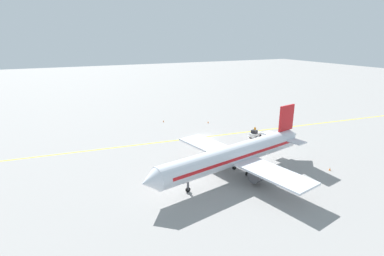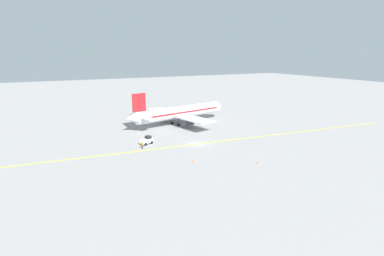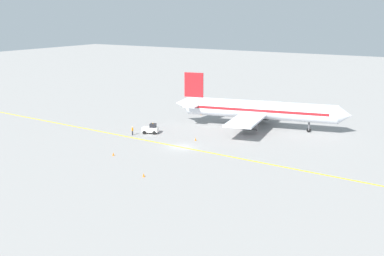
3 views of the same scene
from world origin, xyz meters
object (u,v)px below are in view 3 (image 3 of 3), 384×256
object	(u,v)px
airplane_at_gate	(258,110)
traffic_cone_mid_apron	(144,175)
baggage_tug_white	(151,129)
traffic_cone_far_edge	(196,139)
ground_crew_worker	(132,131)
traffic_cone_by_wingtip	(113,154)
traffic_cone_near_nose	(201,114)

from	to	relation	value
airplane_at_gate	traffic_cone_mid_apron	bearing A→B (deg)	-0.40
baggage_tug_white	traffic_cone_far_edge	size ratio (longest dim) A/B	6.08
airplane_at_gate	ground_crew_worker	size ratio (longest dim) A/B	21.01
traffic_cone_mid_apron	baggage_tug_white	bearing A→B (deg)	-145.80
baggage_tug_white	traffic_cone_by_wingtip	size ratio (longest dim) A/B	6.08
traffic_cone_near_nose	traffic_cone_far_edge	distance (m)	23.84
ground_crew_worker	traffic_cone_by_wingtip	world-z (taller)	ground_crew_worker
traffic_cone_near_nose	baggage_tug_white	bearing A→B (deg)	3.27
airplane_at_gate	traffic_cone_far_edge	distance (m)	16.44
ground_crew_worker	traffic_cone_far_edge	bearing A→B (deg)	102.37
baggage_tug_white	traffic_cone_mid_apron	world-z (taller)	baggage_tug_white
airplane_at_gate	traffic_cone_by_wingtip	world-z (taller)	airplane_at_gate
baggage_tug_white	ground_crew_worker	size ratio (longest dim) A/B	1.99
airplane_at_gate	traffic_cone_near_nose	distance (m)	17.90
baggage_tug_white	ground_crew_worker	xyz separation A→B (m)	(2.94, -2.09, 0.01)
traffic_cone_far_edge	ground_crew_worker	bearing A→B (deg)	-77.63
ground_crew_worker	traffic_cone_by_wingtip	bearing A→B (deg)	25.79
ground_crew_worker	baggage_tug_white	bearing A→B (deg)	144.59
ground_crew_worker	traffic_cone_mid_apron	bearing A→B (deg)	41.70
traffic_cone_near_nose	traffic_cone_by_wingtip	bearing A→B (deg)	8.35
airplane_at_gate	baggage_tug_white	distance (m)	21.68
traffic_cone_mid_apron	traffic_cone_by_wingtip	world-z (taller)	same
baggage_tug_white	traffic_cone_by_wingtip	bearing A→B (deg)	14.74
airplane_at_gate	traffic_cone_by_wingtip	distance (m)	33.09
traffic_cone_near_nose	traffic_cone_by_wingtip	xyz separation A→B (m)	(36.66, 5.38, 0.00)
traffic_cone_by_wingtip	traffic_cone_far_edge	world-z (taller)	same
baggage_tug_white	traffic_cone_near_nose	distance (m)	20.74
baggage_tug_white	traffic_cone_near_nose	bearing A→B (deg)	-176.73
airplane_at_gate	traffic_cone_by_wingtip	xyz separation A→B (m)	(30.94, -11.23, -3.43)
traffic_cone_mid_apron	airplane_at_gate	bearing A→B (deg)	179.60
baggage_tug_white	ground_crew_worker	bearing A→B (deg)	-35.41
airplane_at_gate	ground_crew_worker	bearing A→B (deg)	-44.36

